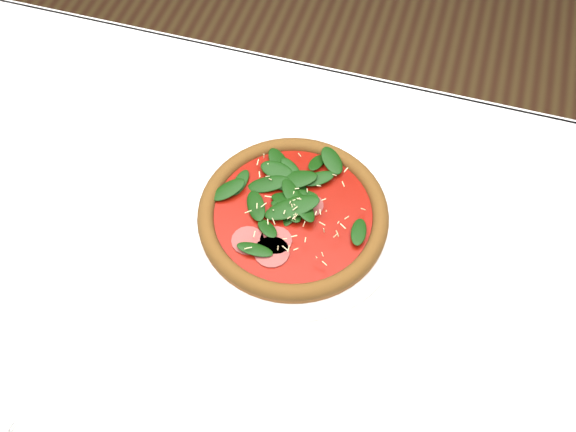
% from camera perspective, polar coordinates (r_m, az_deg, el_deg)
% --- Properties ---
extents(ground, '(6.00, 6.00, 0.00)m').
position_cam_1_polar(ground, '(1.58, -3.12, -17.40)').
color(ground, brown).
rests_on(ground, ground).
extents(dining_table, '(1.21, 0.81, 0.75)m').
position_cam_1_polar(dining_table, '(0.97, -4.88, -7.08)').
color(dining_table, white).
rests_on(dining_table, ground).
extents(plate, '(0.31, 0.31, 0.01)m').
position_cam_1_polar(plate, '(0.91, 0.44, -0.31)').
color(plate, white).
rests_on(plate, dining_table).
extents(pizza, '(0.31, 0.31, 0.03)m').
position_cam_1_polar(pizza, '(0.89, 0.45, 0.31)').
color(pizza, '#935C23').
rests_on(pizza, plate).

